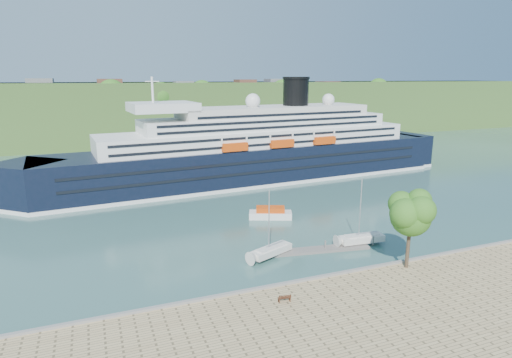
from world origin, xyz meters
name	(u,v)px	position (x,y,z in m)	size (l,w,h in m)	color
ground	(336,281)	(0.00, 0.00, 0.00)	(400.00, 400.00, 0.00)	#2E534D
far_hillside	(159,111)	(0.00, 145.00, 12.00)	(400.00, 50.00, 24.00)	#315120
quay_coping	(337,274)	(0.00, -0.20, 1.15)	(220.00, 0.50, 0.30)	slate
cruise_ship	(253,130)	(9.80, 56.57, 13.22)	(117.78, 17.15, 26.45)	black
park_bench	(284,297)	(-9.40, -3.93, 1.50)	(1.57, 0.64, 1.01)	#4D2816
promenade_tree	(410,226)	(10.03, -1.63, 6.94)	(7.17, 7.17, 11.87)	#2B6019
floating_pontoon	(313,250)	(1.89, 9.83, 0.20)	(18.11, 2.21, 0.40)	slate
sailboat_white_near	(272,225)	(-4.94, 10.22, 5.02)	(7.78, 2.16, 10.05)	silver
sailboat_white_far	(363,214)	(10.45, 9.35, 5.23)	(8.10, 2.25, 10.46)	silver
tender_launch	(270,213)	(2.06, 26.95, 1.13)	(8.16, 2.79, 2.26)	#D1420C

